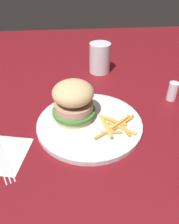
{
  "coord_description": "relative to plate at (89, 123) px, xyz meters",
  "views": [
    {
      "loc": [
        -0.45,
        0.06,
        0.36
      ],
      "look_at": [
        -0.02,
        0.02,
        0.04
      ],
      "focal_mm": 35.38,
      "sensor_mm": 36.0,
      "label": 1
    }
  ],
  "objects": [
    {
      "name": "fries_pile",
      "position": [
        -0.03,
        -0.06,
        0.01
      ],
      "size": [
        0.09,
        0.11,
        0.01
      ],
      "color": "gold",
      "rests_on": "plate"
    },
    {
      "name": "fork",
      "position": [
        -0.08,
        0.2,
        -0.0
      ],
      "size": [
        0.16,
        0.09,
        0.0
      ],
      "color": "silver",
      "rests_on": "napkin"
    },
    {
      "name": "napkin",
      "position": [
        -0.08,
        0.2,
        -0.01
      ],
      "size": [
        0.13,
        0.13,
        0.0
      ],
      "primitive_type": "cube",
      "rotation": [
        0.0,
        0.0,
        -0.22
      ],
      "color": "white",
      "rests_on": "ground_plane"
    },
    {
      "name": "ground_plane",
      "position": [
        0.02,
        -0.02,
        -0.01
      ],
      "size": [
        1.6,
        1.6,
        0.0
      ],
      "primitive_type": "plane",
      "color": "maroon"
    },
    {
      "name": "salt_shaker",
      "position": [
        0.1,
        -0.25,
        0.02
      ],
      "size": [
        0.03,
        0.03,
        0.06
      ],
      "primitive_type": "cylinder",
      "color": "white",
      "rests_on": "ground_plane"
    },
    {
      "name": "drink_glass",
      "position": [
        0.3,
        -0.06,
        0.04
      ],
      "size": [
        0.07,
        0.07,
        0.1
      ],
      "color": "silver",
      "rests_on": "ground_plane"
    },
    {
      "name": "sandwich",
      "position": [
        0.02,
        0.04,
        0.06
      ],
      "size": [
        0.11,
        0.11,
        0.1
      ],
      "color": "tan",
      "rests_on": "plate"
    },
    {
      "name": "plate",
      "position": [
        0.0,
        0.0,
        0.0
      ],
      "size": [
        0.26,
        0.26,
        0.01
      ],
      "primitive_type": "cylinder",
      "color": "silver",
      "rests_on": "ground_plane"
    }
  ]
}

